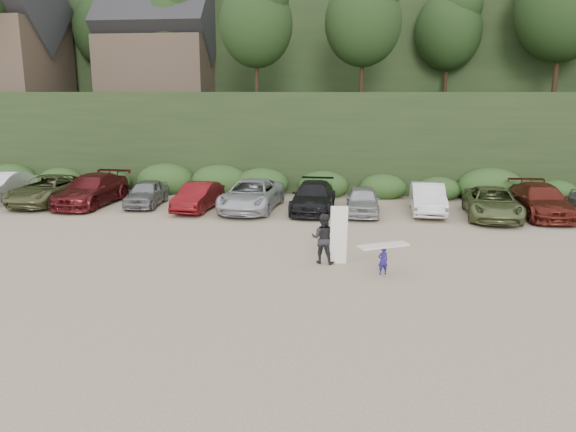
# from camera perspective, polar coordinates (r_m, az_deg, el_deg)

# --- Properties ---
(ground) EXTENTS (120.00, 120.00, 0.00)m
(ground) POSITION_cam_1_polar(r_m,az_deg,el_deg) (19.40, -2.66, -5.63)
(ground) COLOR tan
(ground) RESTS_ON ground
(hillside_backdrop) EXTENTS (90.00, 41.50, 28.00)m
(hillside_backdrop) POSITION_cam_1_polar(r_m,az_deg,el_deg) (54.43, 3.85, 17.99)
(hillside_backdrop) COLOR black
(hillside_backdrop) RESTS_ON ground
(parked_cars) EXTENTS (39.29, 6.15, 1.64)m
(parked_cars) POSITION_cam_1_polar(r_m,az_deg,el_deg) (29.08, -1.91, 2.08)
(parked_cars) COLOR #B7B6BB
(parked_cars) RESTS_ON ground
(child_surfer) EXTENTS (1.77, 1.24, 1.05)m
(child_surfer) POSITION_cam_1_polar(r_m,az_deg,el_deg) (19.11, 9.64, -3.84)
(child_surfer) COLOR navy
(child_surfer) RESTS_ON ground
(adult_surfer) EXTENTS (1.37, 0.84, 2.15)m
(adult_surfer) POSITION_cam_1_polar(r_m,az_deg,el_deg) (20.08, 3.74, -2.25)
(adult_surfer) COLOR black
(adult_surfer) RESTS_ON ground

